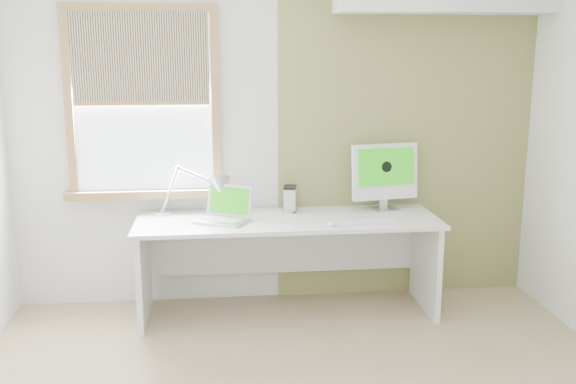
{
  "coord_description": "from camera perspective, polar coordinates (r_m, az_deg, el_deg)",
  "views": [
    {
      "loc": [
        -0.47,
        -3.18,
        1.93
      ],
      "look_at": [
        0.0,
        1.05,
        1.0
      ],
      "focal_mm": 40.63,
      "sensor_mm": 36.0,
      "label": 1
    }
  ],
  "objects": [
    {
      "name": "desk",
      "position": [
        4.85,
        -0.09,
        -4.38
      ],
      "size": [
        2.2,
        0.7,
        0.73
      ],
      "color": "white",
      "rests_on": "room"
    },
    {
      "name": "accent_wall",
      "position": [
        5.17,
        10.27,
        5.13
      ],
      "size": [
        2.0,
        0.02,
        2.6
      ],
      "primitive_type": "cube",
      "color": "olive",
      "rests_on": "room"
    },
    {
      "name": "mouse",
      "position": [
        4.56,
        3.78,
        -2.78
      ],
      "size": [
        0.08,
        0.11,
        0.03
      ],
      "primitive_type": "ellipsoid",
      "rotation": [
        0.0,
        0.0,
        0.22
      ],
      "color": "white",
      "rests_on": "desk"
    },
    {
      "name": "keyboard",
      "position": [
        4.65,
        6.88,
        -2.61
      ],
      "size": [
        0.45,
        0.15,
        0.02
      ],
      "color": "white",
      "rests_on": "desk"
    },
    {
      "name": "phone_dock",
      "position": [
        4.9,
        0.06,
        -1.36
      ],
      "size": [
        0.09,
        0.09,
        0.14
      ],
      "color": "#B2B5B7",
      "rests_on": "desk"
    },
    {
      "name": "desk_lamp",
      "position": [
        4.82,
        -6.89,
        0.18
      ],
      "size": [
        0.63,
        0.32,
        0.37
      ],
      "color": "#B2B5B7",
      "rests_on": "desk"
    },
    {
      "name": "room",
      "position": [
        3.27,
        2.01,
        1.24
      ],
      "size": [
        4.04,
        3.54,
        2.64
      ],
      "color": "tan",
      "rests_on": "ground"
    },
    {
      "name": "external_drive",
      "position": [
        4.95,
        0.18,
        -0.59
      ],
      "size": [
        0.12,
        0.16,
        0.19
      ],
      "color": "#B2B5B7",
      "rests_on": "desk"
    },
    {
      "name": "imac",
      "position": [
        5.0,
        8.47,
        1.65
      ],
      "size": [
        0.53,
        0.21,
        0.51
      ],
      "color": "#B2B5B7",
      "rests_on": "desk"
    },
    {
      "name": "window",
      "position": [
        4.94,
        -12.58,
        7.56
      ],
      "size": [
        1.2,
        0.14,
        1.42
      ],
      "color": "#9C7443",
      "rests_on": "room"
    },
    {
      "name": "laptop",
      "position": [
        4.7,
        -5.52,
        -1.76
      ],
      "size": [
        0.44,
        0.41,
        0.25
      ],
      "color": "#B2B5B7",
      "rests_on": "desk"
    }
  ]
}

